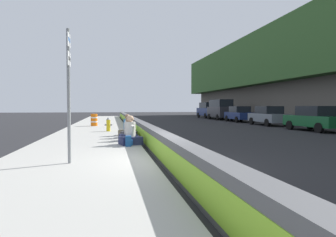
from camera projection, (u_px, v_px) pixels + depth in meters
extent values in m
plane|color=#232326|center=(169.00, 165.00, 8.37)|extent=(160.00, 160.00, 0.00)
cube|color=#A8A59E|center=(72.00, 166.00, 7.85)|extent=(80.00, 4.40, 0.14)
cube|color=#545456|center=(169.00, 150.00, 8.35)|extent=(76.00, 0.44, 0.85)
cube|color=#8CC62D|center=(161.00, 152.00, 8.31)|extent=(74.48, 0.01, 0.54)
cylinder|color=gray|center=(69.00, 96.00, 7.80)|extent=(0.09, 0.09, 3.60)
cube|color=white|center=(69.00, 40.00, 7.74)|extent=(0.44, 0.02, 0.36)
cube|color=#1956AD|center=(69.00, 40.00, 7.74)|extent=(0.30, 0.01, 0.10)
cube|color=white|center=(69.00, 59.00, 7.76)|extent=(0.44, 0.02, 0.36)
cube|color=black|center=(70.00, 59.00, 7.76)|extent=(0.30, 0.01, 0.10)
cylinder|color=gold|center=(108.00, 125.00, 18.03)|extent=(0.24, 0.24, 0.72)
cone|color=gray|center=(108.00, 118.00, 18.01)|extent=(0.26, 0.26, 0.16)
cylinder|color=gray|center=(111.00, 125.00, 18.06)|extent=(0.10, 0.12, 0.10)
cylinder|color=gray|center=(106.00, 125.00, 18.00)|extent=(0.10, 0.12, 0.10)
cube|color=#23284C|center=(131.00, 141.00, 11.76)|extent=(0.89, 0.98, 0.31)
cylinder|color=beige|center=(131.00, 129.00, 11.74)|extent=(0.40, 0.40, 0.59)
sphere|color=tan|center=(130.00, 119.00, 11.72)|extent=(0.26, 0.26, 0.26)
cylinder|color=beige|center=(129.00, 130.00, 11.95)|extent=(0.33, 0.21, 0.52)
cylinder|color=beige|center=(132.00, 131.00, 11.54)|extent=(0.33, 0.21, 0.52)
cube|color=#23284C|center=(128.00, 137.00, 13.09)|extent=(0.74, 0.84, 0.28)
cylinder|color=beige|center=(128.00, 128.00, 13.07)|extent=(0.36, 0.36, 0.53)
sphere|color=#8E6647|center=(128.00, 120.00, 13.05)|extent=(0.24, 0.24, 0.24)
cylinder|color=beige|center=(127.00, 129.00, 13.26)|extent=(0.29, 0.16, 0.47)
cylinder|color=beige|center=(129.00, 130.00, 12.89)|extent=(0.29, 0.16, 0.47)
cube|color=#424247|center=(129.00, 135.00, 14.36)|extent=(0.78, 0.88, 0.30)
cylinder|color=beige|center=(129.00, 126.00, 14.34)|extent=(0.38, 0.38, 0.56)
sphere|color=beige|center=(129.00, 118.00, 14.33)|extent=(0.25, 0.25, 0.25)
cylinder|color=beige|center=(129.00, 127.00, 14.55)|extent=(0.30, 0.17, 0.49)
cylinder|color=beige|center=(129.00, 127.00, 14.14)|extent=(0.30, 0.17, 0.49)
cube|color=#706651|center=(127.00, 133.00, 15.45)|extent=(0.91, 0.99, 0.30)
cylinder|color=#427FB7|center=(127.00, 124.00, 15.43)|extent=(0.39, 0.39, 0.57)
sphere|color=#8E6647|center=(127.00, 117.00, 15.41)|extent=(0.25, 0.25, 0.25)
cylinder|color=#427FB7|center=(128.00, 125.00, 15.64)|extent=(0.32, 0.22, 0.50)
cylinder|color=#427FB7|center=(126.00, 126.00, 15.22)|extent=(0.32, 0.22, 0.50)
cube|color=navy|center=(128.00, 141.00, 11.22)|extent=(0.32, 0.22, 0.40)
cube|color=navy|center=(132.00, 142.00, 11.25)|extent=(0.22, 0.06, 0.20)
cylinder|color=orange|center=(94.00, 120.00, 23.02)|extent=(0.52, 0.52, 0.95)
cylinder|color=white|center=(94.00, 118.00, 23.01)|extent=(0.54, 0.54, 0.10)
cylinder|color=white|center=(94.00, 122.00, 23.03)|extent=(0.54, 0.54, 0.10)
cube|color=#145128|center=(315.00, 121.00, 19.89)|extent=(4.57, 1.97, 0.72)
cube|color=black|center=(316.00, 111.00, 19.77)|extent=(2.26, 1.70, 0.66)
cylinder|color=black|center=(290.00, 125.00, 21.11)|extent=(0.67, 0.25, 0.66)
cylinder|color=black|center=(310.00, 125.00, 21.51)|extent=(0.67, 0.25, 0.66)
cylinder|color=black|center=(319.00, 128.00, 18.31)|extent=(0.67, 0.25, 0.66)
cube|color=slate|center=(268.00, 118.00, 25.87)|extent=(4.55, 1.93, 0.72)
cube|color=black|center=(269.00, 110.00, 25.74)|extent=(2.25, 1.68, 0.66)
cylinder|color=black|center=(252.00, 121.00, 27.16)|extent=(0.67, 0.24, 0.66)
cylinder|color=black|center=(269.00, 121.00, 27.44)|extent=(0.67, 0.24, 0.66)
cylinder|color=black|center=(267.00, 123.00, 24.32)|extent=(0.67, 0.24, 0.66)
cylinder|color=black|center=(286.00, 122.00, 24.60)|extent=(0.67, 0.24, 0.66)
cube|color=navy|center=(239.00, 116.00, 31.82)|extent=(4.55, 1.93, 0.72)
cube|color=black|center=(240.00, 109.00, 31.69)|extent=(2.25, 1.68, 0.66)
cylinder|color=black|center=(227.00, 118.00, 33.11)|extent=(0.67, 0.24, 0.66)
cylinder|color=black|center=(241.00, 118.00, 33.39)|extent=(0.67, 0.24, 0.66)
cylinder|color=black|center=(237.00, 119.00, 30.27)|extent=(0.67, 0.24, 0.66)
cylinder|color=black|center=(252.00, 119.00, 30.56)|extent=(0.67, 0.24, 0.66)
cube|color=#28282D|center=(220.00, 112.00, 37.13)|extent=(5.14, 2.07, 1.30)
cube|color=black|center=(221.00, 103.00, 36.99)|extent=(4.14, 1.85, 0.90)
cylinder|color=black|center=(209.00, 116.00, 38.60)|extent=(0.72, 0.24, 0.72)
cylinder|color=black|center=(223.00, 116.00, 38.93)|extent=(0.72, 0.24, 0.72)
cylinder|color=black|center=(218.00, 117.00, 35.39)|extent=(0.72, 0.24, 0.72)
cylinder|color=black|center=(232.00, 117.00, 35.71)|extent=(0.72, 0.24, 0.72)
cube|color=navy|center=(208.00, 112.00, 42.65)|extent=(4.84, 2.03, 1.10)
cube|color=black|center=(208.00, 105.00, 42.52)|extent=(3.14, 1.80, 0.80)
cylinder|color=black|center=(199.00, 115.00, 43.98)|extent=(0.76, 0.24, 0.76)
cylinder|color=black|center=(210.00, 115.00, 44.37)|extent=(0.76, 0.24, 0.76)
cylinder|color=black|center=(205.00, 116.00, 40.98)|extent=(0.76, 0.24, 0.76)
cylinder|color=black|center=(218.00, 116.00, 41.38)|extent=(0.76, 0.24, 0.76)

